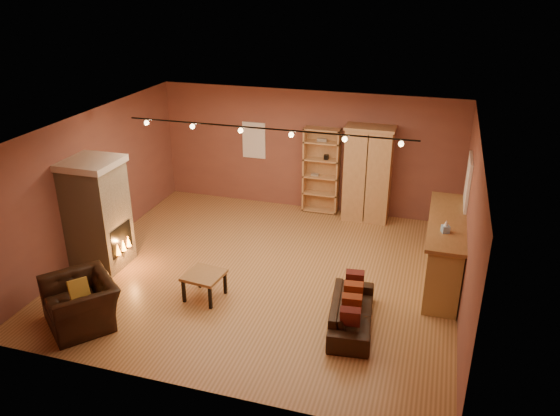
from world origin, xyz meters
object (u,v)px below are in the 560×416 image
(fireplace, at_px, (98,214))
(armchair, at_px, (80,296))
(bookcase, at_px, (322,170))
(loveseat, at_px, (352,307))
(armoire, at_px, (368,174))
(coffee_table, at_px, (204,277))
(bar_counter, at_px, (445,250))

(fireplace, height_order, armchair, fireplace)
(bookcase, bearing_deg, loveseat, -70.89)
(bookcase, height_order, armoire, armoire)
(fireplace, relative_size, bookcase, 1.06)
(armoire, xyz_separation_m, coffee_table, (-2.14, -4.10, -0.69))
(fireplace, xyz_separation_m, armoire, (4.49, 3.58, 0.03))
(bookcase, distance_m, loveseat, 4.63)
(bar_counter, xyz_separation_m, loveseat, (-1.33, -1.84, -0.28))
(armchair, distance_m, coffee_table, 2.01)
(bookcase, relative_size, loveseat, 1.19)
(armoire, distance_m, bar_counter, 2.95)
(coffee_table, bearing_deg, fireplace, 167.49)
(bookcase, xyz_separation_m, coffee_table, (-1.06, -4.26, -0.62))
(armchair, bearing_deg, fireplace, 153.59)
(bar_counter, bearing_deg, loveseat, -125.92)
(bar_counter, bearing_deg, bookcase, 138.62)
(bookcase, relative_size, armchair, 1.47)
(bar_counter, distance_m, coffee_table, 4.28)
(coffee_table, bearing_deg, bar_counter, 24.44)
(fireplace, distance_m, bar_counter, 6.38)
(bookcase, distance_m, armoire, 1.09)
(armoire, bearing_deg, coffee_table, -117.61)
(bar_counter, height_order, loveseat, bar_counter)
(coffee_table, bearing_deg, armoire, 62.39)
(fireplace, xyz_separation_m, bookcase, (3.41, 3.74, -0.04))
(fireplace, distance_m, bookcase, 5.06)
(armoire, xyz_separation_m, loveseat, (0.42, -4.16, -0.75))
(bar_counter, bearing_deg, fireplace, -168.68)
(fireplace, relative_size, bar_counter, 0.83)
(loveseat, bearing_deg, fireplace, 77.16)
(armchair, bearing_deg, armoire, 95.03)
(fireplace, xyz_separation_m, armchair, (0.78, -1.77, -0.55))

